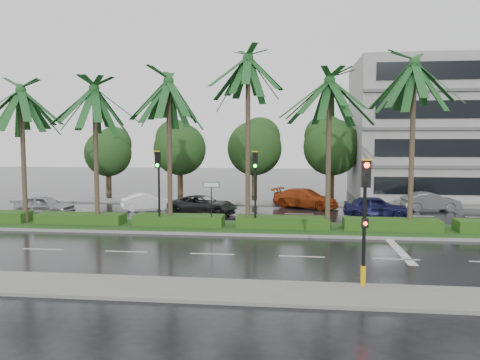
# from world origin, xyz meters

# --- Properties ---
(ground) EXTENTS (120.00, 120.00, 0.00)m
(ground) POSITION_xyz_m (0.00, 0.00, 0.00)
(ground) COLOR black
(ground) RESTS_ON ground
(near_sidewalk) EXTENTS (40.00, 2.40, 0.12)m
(near_sidewalk) POSITION_xyz_m (0.00, -10.20, 0.06)
(near_sidewalk) COLOR slate
(near_sidewalk) RESTS_ON ground
(far_sidewalk) EXTENTS (40.00, 2.00, 0.12)m
(far_sidewalk) POSITION_xyz_m (0.00, 12.00, 0.06)
(far_sidewalk) COLOR slate
(far_sidewalk) RESTS_ON ground
(median) EXTENTS (36.00, 4.00, 0.15)m
(median) POSITION_xyz_m (0.00, 1.00, 0.08)
(median) COLOR gray
(median) RESTS_ON ground
(hedge) EXTENTS (35.20, 1.40, 0.60)m
(hedge) POSITION_xyz_m (0.00, 1.00, 0.45)
(hedge) COLOR #244E16
(hedge) RESTS_ON median
(lane_markings) EXTENTS (34.00, 13.06, 0.01)m
(lane_markings) POSITION_xyz_m (3.04, -0.43, 0.01)
(lane_markings) COLOR silver
(lane_markings) RESTS_ON ground
(palm_row) EXTENTS (26.30, 4.20, 10.35)m
(palm_row) POSITION_xyz_m (-1.24, 1.02, 7.99)
(palm_row) COLOR #433327
(palm_row) RESTS_ON median
(signal_near) EXTENTS (0.34, 0.45, 4.36)m
(signal_near) POSITION_xyz_m (6.00, -9.39, 2.50)
(signal_near) COLOR black
(signal_near) RESTS_ON near_sidewalk
(signal_median_left) EXTENTS (0.34, 0.42, 4.36)m
(signal_median_left) POSITION_xyz_m (-4.00, 0.30, 3.00)
(signal_median_left) COLOR black
(signal_median_left) RESTS_ON median
(signal_median_right) EXTENTS (0.34, 0.42, 4.36)m
(signal_median_right) POSITION_xyz_m (1.50, 0.30, 3.00)
(signal_median_right) COLOR black
(signal_median_right) RESTS_ON median
(street_sign) EXTENTS (0.95, 0.09, 2.60)m
(street_sign) POSITION_xyz_m (-1.00, 0.48, 2.12)
(street_sign) COLOR black
(street_sign) RESTS_ON median
(bg_trees) EXTENTS (32.48, 5.13, 7.40)m
(bg_trees) POSITION_xyz_m (0.37, 17.59, 4.50)
(bg_trees) COLOR #372919
(bg_trees) RESTS_ON ground
(building) EXTENTS (16.00, 10.00, 12.00)m
(building) POSITION_xyz_m (17.00, 18.00, 6.00)
(building) COLOR gray
(building) RESTS_ON ground
(car_silver) EXTENTS (1.93, 4.12, 1.36)m
(car_silver) POSITION_xyz_m (-13.19, 4.46, 0.68)
(car_silver) COLOR #9FA1A7
(car_silver) RESTS_ON ground
(car_white) EXTENTS (2.72, 3.88, 1.21)m
(car_white) POSITION_xyz_m (-7.07, 7.62, 0.61)
(car_white) COLOR white
(car_white) RESTS_ON ground
(car_darkgrey) EXTENTS (2.75, 4.97, 1.32)m
(car_darkgrey) POSITION_xyz_m (-2.57, 5.99, 0.66)
(car_darkgrey) COLOR black
(car_darkgrey) RESTS_ON ground
(car_red) EXTENTS (3.93, 5.39, 1.45)m
(car_red) POSITION_xyz_m (4.50, 10.11, 0.73)
(car_red) COLOR #983510
(car_red) RESTS_ON ground
(car_blue) EXTENTS (1.88, 4.26, 1.42)m
(car_blue) POSITION_xyz_m (9.00, 6.13, 0.71)
(car_blue) COLOR #151641
(car_blue) RESTS_ON ground
(car_grey) EXTENTS (1.80, 4.16, 1.33)m
(car_grey) POSITION_xyz_m (13.50, 9.67, 0.66)
(car_grey) COLOR #4E5153
(car_grey) RESTS_ON ground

